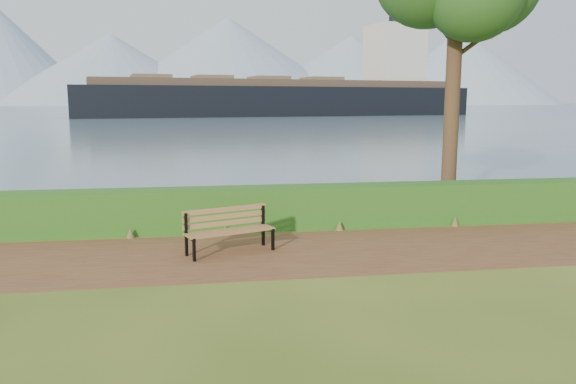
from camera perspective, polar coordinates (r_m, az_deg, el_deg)
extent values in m
plane|color=#3E5618|center=(11.10, -0.22, -6.64)|extent=(140.00, 140.00, 0.00)
cube|color=#5A301E|center=(11.38, -0.45, -6.20)|extent=(40.00, 3.40, 0.01)
cube|color=#1F4F16|center=(13.49, -1.89, -1.59)|extent=(32.00, 0.85, 1.00)
cube|color=#43576C|center=(270.57, -8.67, 8.54)|extent=(700.00, 510.00, 0.00)
cone|color=#8093AB|center=(410.27, -17.46, 11.80)|extent=(160.00, 160.00, 48.00)
cone|color=#8093AB|center=(417.05, -6.08, 13.08)|extent=(190.00, 190.00, 62.00)
cone|color=#8093AB|center=(426.02, 6.43, 12.18)|extent=(170.00, 170.00, 50.00)
cone|color=#8093AB|center=(467.10, 17.06, 12.07)|extent=(150.00, 150.00, 58.00)
cone|color=#8093AB|center=(440.87, -10.19, 11.02)|extent=(120.00, 120.00, 35.00)
cone|color=#8093AB|center=(461.49, 10.48, 11.24)|extent=(130.00, 130.00, 40.00)
cube|color=black|center=(10.88, -9.52, -5.85)|extent=(0.07, 0.07, 0.45)
cube|color=black|center=(11.24, -10.31, -4.31)|extent=(0.07, 0.07, 0.87)
cube|color=black|center=(11.04, -9.93, -4.60)|extent=(0.23, 0.51, 0.05)
cube|color=black|center=(11.53, -1.55, -4.86)|extent=(0.07, 0.07, 0.45)
cube|color=black|center=(11.87, -2.54, -3.44)|extent=(0.07, 0.07, 0.87)
cube|color=black|center=(11.68, -2.06, -3.70)|extent=(0.23, 0.51, 0.05)
cube|color=#8F5F37|center=(11.15, -5.50, -4.20)|extent=(1.73, 0.71, 0.04)
cube|color=#8F5F37|center=(11.27, -5.76, -4.06)|extent=(1.73, 0.71, 0.04)
cube|color=#8F5F37|center=(11.38, -6.01, -3.93)|extent=(1.73, 0.71, 0.04)
cube|color=#8F5F37|center=(11.49, -6.26, -3.80)|extent=(1.73, 0.71, 0.04)
cube|color=#8F5F37|center=(11.52, -6.39, -3.15)|extent=(1.72, 0.66, 0.10)
cube|color=#8F5F37|center=(11.49, -6.40, -2.47)|extent=(1.72, 0.66, 0.10)
cube|color=#8F5F37|center=(11.46, -6.41, -1.78)|extent=(1.72, 0.66, 0.10)
cylinder|color=#3A2317|center=(16.21, 16.44, 11.19)|extent=(0.41, 0.41, 7.38)
cylinder|color=#3A2317|center=(16.47, 18.07, 13.94)|extent=(1.08, 0.12, 0.81)
cylinder|color=#3A2317|center=(16.25, 15.15, 15.96)|extent=(0.83, 0.39, 0.74)
cube|color=black|center=(112.18, -0.65, 8.59)|extent=(79.49, 27.38, 7.86)
cube|color=#443429|center=(112.22, -0.65, 10.95)|extent=(73.08, 24.94, 1.35)
cube|color=beige|center=(123.22, 10.75, 13.46)|extent=(11.71, 11.05, 12.35)
cylinder|color=black|center=(123.98, 10.86, 16.83)|extent=(2.69, 2.69, 3.93)
cube|color=brown|center=(106.54, -13.77, 11.26)|extent=(8.05, 8.58, 0.90)
cube|color=brown|center=(108.41, -7.75, 11.40)|extent=(8.05, 8.58, 0.90)
cube|color=brown|center=(111.38, -1.99, 11.42)|extent=(8.05, 8.58, 0.90)
cube|color=brown|center=(115.37, 3.43, 11.33)|extent=(8.05, 8.58, 0.90)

